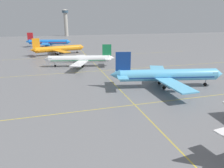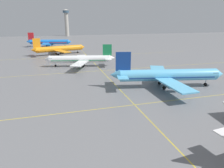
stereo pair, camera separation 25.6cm
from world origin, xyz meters
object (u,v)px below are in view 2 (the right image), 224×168
(airliner_second_row, at_px, (167,75))
(airliner_far_left_stand, at_px, (59,49))
(airliner_far_right_stand, at_px, (49,42))
(airliner_third_row, at_px, (80,59))
(control_tower, at_px, (66,20))

(airliner_second_row, xyz_separation_m, airliner_far_left_stand, (-33.61, 80.58, -0.40))
(airliner_far_left_stand, distance_m, airliner_far_right_stand, 44.99)
(airliner_third_row, bearing_deg, airliner_far_left_stand, 102.75)
(airliner_second_row, relative_size, airliner_far_left_stand, 1.11)
(airliner_third_row, distance_m, airliner_far_left_stand, 40.97)
(airliner_second_row, height_order, control_tower, control_tower)
(airliner_far_right_stand, relative_size, control_tower, 1.06)
(airliner_far_right_stand, bearing_deg, airliner_far_left_stand, -81.02)
(airliner_second_row, xyz_separation_m, airliner_third_row, (-24.56, 40.62, -0.53))
(airliner_far_left_stand, height_order, airliner_far_right_stand, airliner_far_right_stand)
(airliner_third_row, distance_m, control_tower, 198.92)
(airliner_second_row, relative_size, airliner_far_right_stand, 1.06)
(airliner_second_row, distance_m, airliner_far_left_stand, 87.31)
(airliner_second_row, height_order, airliner_far_left_stand, airliner_second_row)
(airliner_third_row, height_order, airliner_far_right_stand, airliner_far_right_stand)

